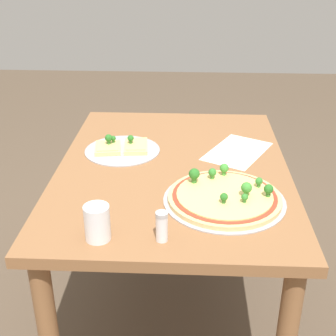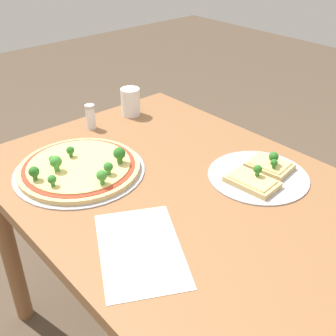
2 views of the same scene
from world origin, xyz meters
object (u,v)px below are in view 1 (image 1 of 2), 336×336
at_px(drinking_cup, 97,223).
at_px(condiment_shaker, 162,226).
at_px(dining_table, 173,190).
at_px(pizza_tray_slice, 122,148).
at_px(pizza_tray_whole, 225,197).

height_order(drinking_cup, condiment_shaker, drinking_cup).
relative_size(dining_table, drinking_cup, 11.01).
xyz_separation_m(pizza_tray_slice, condiment_shaker, (0.58, 0.19, 0.03)).
height_order(pizza_tray_slice, drinking_cup, drinking_cup).
xyz_separation_m(pizza_tray_whole, condiment_shaker, (0.22, -0.18, 0.03)).
distance_m(pizza_tray_whole, drinking_cup, 0.42).
xyz_separation_m(dining_table, condiment_shaker, (0.46, -0.01, 0.14)).
bearing_deg(pizza_tray_slice, drinking_cup, 1.54).
distance_m(pizza_tray_slice, drinking_cup, 0.59).
xyz_separation_m(dining_table, drinking_cup, (0.46, -0.18, 0.15)).
xyz_separation_m(pizza_tray_whole, pizza_tray_slice, (-0.36, -0.37, -0.00)).
bearing_deg(dining_table, pizza_tray_slice, -122.39).
relative_size(pizza_tray_whole, pizza_tray_slice, 1.32).
height_order(pizza_tray_whole, condiment_shaker, condiment_shaker).
relative_size(pizza_tray_slice, condiment_shaker, 3.28).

